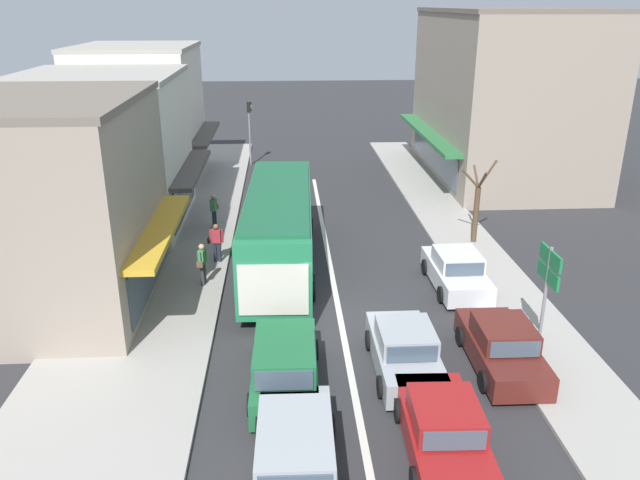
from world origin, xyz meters
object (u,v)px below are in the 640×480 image
(city_bus, at_px, (279,224))
(pedestrian_with_handbag_near, at_px, (202,262))
(street_tree_right, at_px, (477,207))
(pedestrian_browsing_midblock, at_px, (214,209))
(wagon_behind_bus_mid, at_px, (285,364))
(directional_road_sign, at_px, (548,276))
(traffic_light_downstreet, at_px, (249,122))
(wagon_behind_bus_near, at_px, (295,453))
(sedan_queue_gap_filler, at_px, (443,431))
(sedan_queue_far_back, at_px, (405,351))
(parked_sedan_kerb_front, at_px, (502,347))
(parked_sedan_kerb_second, at_px, (456,271))
(pedestrian_far_walker, at_px, (216,240))

(city_bus, height_order, pedestrian_with_handbag_near, city_bus)
(street_tree_right, height_order, pedestrian_browsing_midblock, street_tree_right)
(wagon_behind_bus_mid, relative_size, directional_road_sign, 1.26)
(pedestrian_browsing_midblock, bearing_deg, pedestrian_with_handbag_near, -88.13)
(pedestrian_with_handbag_near, bearing_deg, traffic_light_downstreet, 87.20)
(pedestrian_with_handbag_near, bearing_deg, street_tree_right, 18.83)
(wagon_behind_bus_near, distance_m, sedan_queue_gap_filler, 3.58)
(wagon_behind_bus_mid, xyz_separation_m, directional_road_sign, (7.66, 1.11, 1.96))
(traffic_light_downstreet, height_order, pedestrian_browsing_midblock, traffic_light_downstreet)
(traffic_light_downstreet, bearing_deg, pedestrian_with_handbag_near, -92.80)
(sedan_queue_far_back, xyz_separation_m, sedan_queue_gap_filler, (0.24, -3.61, 0.00))
(traffic_light_downstreet, relative_size, directional_road_sign, 1.17)
(sedan_queue_far_back, xyz_separation_m, pedestrian_with_handbag_near, (-6.50, 6.12, 0.40))
(sedan_queue_gap_filler, distance_m, pedestrian_with_handbag_near, 11.85)
(parked_sedan_kerb_front, relative_size, traffic_light_downstreet, 1.01)
(wagon_behind_bus_near, height_order, street_tree_right, street_tree_right)
(sedan_queue_gap_filler, distance_m, street_tree_right, 14.52)
(pedestrian_with_handbag_near, xyz_separation_m, pedestrian_browsing_midblock, (-0.21, 6.47, 0.00))
(sedan_queue_gap_filler, height_order, pedestrian_with_handbag_near, pedestrian_with_handbag_near)
(parked_sedan_kerb_second, bearing_deg, pedestrian_with_handbag_near, 176.81)
(pedestrian_browsing_midblock, distance_m, pedestrian_far_walker, 4.28)
(wagon_behind_bus_mid, relative_size, sedan_queue_gap_filler, 1.07)
(street_tree_right, bearing_deg, wagon_behind_bus_mid, -128.54)
(wagon_behind_bus_near, xyz_separation_m, traffic_light_downstreet, (-2.30, 29.55, 2.11))
(sedan_queue_gap_filler, bearing_deg, sedan_queue_far_back, 93.85)
(city_bus, xyz_separation_m, sedan_queue_far_back, (3.62, -7.87, -1.22))
(directional_road_sign, distance_m, pedestrian_far_walker, 13.12)
(wagon_behind_bus_mid, bearing_deg, sedan_queue_gap_filler, -38.95)
(city_bus, distance_m, directional_road_sign, 10.77)
(parked_sedan_kerb_front, xyz_separation_m, parked_sedan_kerb_second, (0.12, 5.52, 0.00))
(city_bus, xyz_separation_m, wagon_behind_bus_near, (0.36, -12.17, -1.14))
(street_tree_right, distance_m, pedestrian_browsing_midblock, 12.03)
(sedan_queue_gap_filler, height_order, pedestrian_far_walker, pedestrian_far_walker)
(parked_sedan_kerb_front, bearing_deg, pedestrian_far_walker, 137.70)
(wagon_behind_bus_near, distance_m, traffic_light_downstreet, 29.72)
(sedan_queue_gap_filler, xyz_separation_m, parked_sedan_kerb_second, (2.77, 9.20, 0.00))
(wagon_behind_bus_mid, height_order, pedestrian_browsing_midblock, pedestrian_browsing_midblock)
(wagon_behind_bus_mid, relative_size, parked_sedan_kerb_front, 1.07)
(street_tree_right, bearing_deg, pedestrian_browsing_midblock, 167.83)
(wagon_behind_bus_near, relative_size, pedestrian_far_walker, 2.78)
(sedan_queue_far_back, xyz_separation_m, pedestrian_browsing_midblock, (-6.71, 12.59, 0.40))
(sedan_queue_gap_filler, bearing_deg, street_tree_right, 70.69)
(sedan_queue_gap_filler, height_order, pedestrian_browsing_midblock, pedestrian_browsing_midblock)
(wagon_behind_bus_near, relative_size, street_tree_right, 1.18)
(street_tree_right, bearing_deg, wagon_behind_bus_near, -120.03)
(city_bus, distance_m, street_tree_right, 8.92)
(parked_sedan_kerb_front, relative_size, street_tree_right, 1.10)
(city_bus, relative_size, sedan_queue_far_back, 2.60)
(traffic_light_downstreet, distance_m, pedestrian_with_handbag_near, 19.24)
(wagon_behind_bus_mid, distance_m, street_tree_right, 13.67)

